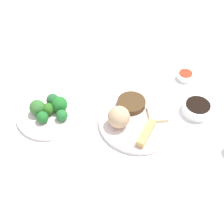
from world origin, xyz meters
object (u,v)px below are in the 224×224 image
object	(u,v)px
soy_sauce_bowl	(197,109)
sauce_ramekin_sweet_and_sour	(185,76)
broccoli_plate	(50,114)
main_plate	(138,121)

from	to	relation	value
soy_sauce_bowl	sauce_ramekin_sweet_and_sour	world-z (taller)	soy_sauce_bowl
broccoli_plate	soy_sauce_bowl	distance (m)	0.51
broccoli_plate	sauce_ramekin_sweet_and_sour	distance (m)	0.53
main_plate	soy_sauce_bowl	bearing A→B (deg)	-97.41
main_plate	broccoli_plate	distance (m)	0.30
main_plate	soy_sauce_bowl	xyz separation A→B (m)	(-0.03, -0.21, 0.01)
broccoli_plate	soy_sauce_bowl	size ratio (longest dim) A/B	2.22
sauce_ramekin_sweet_and_sour	soy_sauce_bowl	bearing A→B (deg)	162.65
main_plate	sauce_ramekin_sweet_and_sour	bearing A→B (deg)	-61.88
broccoli_plate	sauce_ramekin_sweet_and_sour	world-z (taller)	sauce_ramekin_sweet_and_sour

